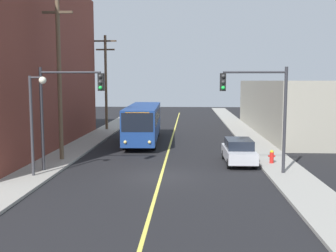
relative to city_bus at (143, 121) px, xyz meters
The scene contains 13 objects.
ground_plane 13.07m from the city_bus, 79.18° to the right, with size 120.00×120.00×0.00m, color black.
sidewalk_left 5.80m from the city_bus, 150.66° to the right, with size 2.50×90.00×0.15m, color gray.
sidewalk_right 10.20m from the city_bus, 15.64° to the right, with size 2.50×90.00×0.15m, color gray.
lane_stripe_center 3.80m from the city_bus, 43.31° to the left, with size 0.16×60.00×0.01m, color #D8CC4C.
building_right_warehouse 18.43m from the city_bus, 23.19° to the left, with size 12.00×24.27×5.38m.
city_bus is the anchor object (origin of this frame).
parked_car_silver 11.58m from the city_bus, 51.20° to the right, with size 1.88×4.43×1.62m.
utility_pole_near 10.82m from the city_bus, 117.19° to the right, with size 2.40×0.28×11.11m.
utility_pole_mid 10.09m from the city_bus, 121.92° to the left, with size 2.40×0.28×10.03m.
traffic_signal_left_corner 12.76m from the city_bus, 103.77° to the right, with size 3.75×0.48×6.00m.
traffic_signal_right_corner 14.62m from the city_bus, 57.04° to the right, with size 3.75×0.48×6.00m.
street_lamp_left 14.27m from the city_bus, 108.12° to the right, with size 0.98×0.40×5.50m.
fire_hydrant 13.25m from the city_bus, 45.30° to the right, with size 0.44×0.26×0.84m.
Camera 1 is at (1.53, -21.93, 5.37)m, focal length 42.53 mm.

